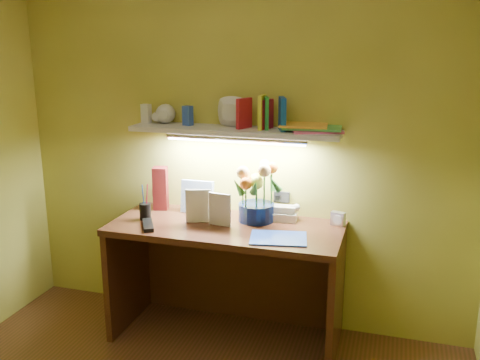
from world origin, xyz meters
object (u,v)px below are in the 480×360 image
at_px(whisky_bottle, 160,189).
at_px(flower_bouquet, 256,191).
at_px(telephone, 283,211).
at_px(desk, 226,282).
at_px(desk_clock, 338,219).

bearing_deg(whisky_bottle, flower_bouquet, -4.79).
xyz_separation_m(telephone, whisky_bottle, (-0.83, -0.01, 0.08)).
height_order(desk, whisky_bottle, whisky_bottle).
bearing_deg(desk_clock, flower_bouquet, -157.29).
xyz_separation_m(desk, desk_clock, (0.65, 0.19, 0.42)).
bearing_deg(telephone, desk_clock, -5.74).
distance_m(flower_bouquet, telephone, 0.22).
relative_size(telephone, whisky_bottle, 0.66).
bearing_deg(desk_clock, whisky_bottle, -163.93).
bearing_deg(telephone, whisky_bottle, 175.91).
bearing_deg(desk, whisky_bottle, 159.73).
relative_size(telephone, desk_clock, 2.14).
xyz_separation_m(desk, whisky_bottle, (-0.52, 0.19, 0.51)).
bearing_deg(flower_bouquet, whisky_bottle, 175.21).
distance_m(desk_clock, whisky_bottle, 1.17).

